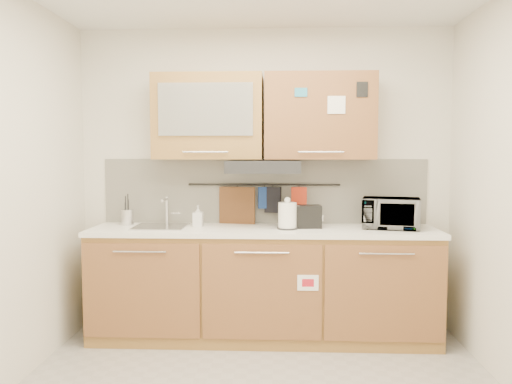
{
  "coord_description": "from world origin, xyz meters",
  "views": [
    {
      "loc": [
        0.12,
        -2.85,
        1.52
      ],
      "look_at": [
        -0.05,
        1.05,
        1.23
      ],
      "focal_mm": 35.0,
      "sensor_mm": 36.0,
      "label": 1
    }
  ],
  "objects": [
    {
      "name": "utensil_crock",
      "position": [
        -1.16,
        1.32,
        0.99
      ],
      "size": [
        0.14,
        0.14,
        0.26
      ],
      "rotation": [
        0.0,
        0.0,
        -0.4
      ],
      "color": "silver",
      "rests_on": "countertop"
    },
    {
      "name": "sink",
      "position": [
        -0.85,
        1.21,
        0.92
      ],
      "size": [
        0.42,
        0.4,
        0.26
      ],
      "color": "silver",
      "rests_on": "countertop"
    },
    {
      "name": "dark_pouch",
      "position": [
        0.08,
        1.44,
        1.13
      ],
      "size": [
        0.15,
        0.07,
        0.22
      ],
      "primitive_type": "cube",
      "rotation": [
        0.0,
        0.0,
        -0.21
      ],
      "color": "black",
      "rests_on": "utensil_rail"
    },
    {
      "name": "wall_back",
      "position": [
        0.0,
        1.5,
        1.3
      ],
      "size": [
        3.2,
        0.0,
        3.2
      ],
      "primitive_type": "plane",
      "rotation": [
        1.57,
        0.0,
        0.0
      ],
      "color": "silver",
      "rests_on": "ground"
    },
    {
      "name": "soap_bottle",
      "position": [
        -0.55,
        1.27,
        1.01
      ],
      "size": [
        0.08,
        0.08,
        0.18
      ],
      "primitive_type": "imported",
      "rotation": [
        0.0,
        0.0,
        -0.05
      ],
      "color": "#999999",
      "rests_on": "countertop"
    },
    {
      "name": "backsplash",
      "position": [
        0.0,
        1.49,
        1.2
      ],
      "size": [
        2.8,
        0.02,
        0.56
      ],
      "primitive_type": "cube",
      "color": "silver",
      "rests_on": "countertop"
    },
    {
      "name": "countertop",
      "position": [
        0.0,
        1.19,
        0.9
      ],
      "size": [
        2.82,
        0.62,
        0.04
      ],
      "primitive_type": "cube",
      "color": "white",
      "rests_on": "base_cabinet"
    },
    {
      "name": "microwave",
      "position": [
        1.04,
        1.22,
        1.04
      ],
      "size": [
        0.5,
        0.39,
        0.25
      ],
      "primitive_type": "imported",
      "rotation": [
        0.0,
        0.0,
        -0.22
      ],
      "color": "#999999",
      "rests_on": "countertop"
    },
    {
      "name": "pot_holder",
      "position": [
        0.3,
        1.44,
        1.16
      ],
      "size": [
        0.13,
        0.04,
        0.16
      ],
      "primitive_type": "cube",
      "rotation": [
        0.0,
        0.0,
        -0.12
      ],
      "color": "red",
      "rests_on": "utensil_rail"
    },
    {
      "name": "utensil_rail",
      "position": [
        0.0,
        1.45,
        1.26
      ],
      "size": [
        1.3,
        0.02,
        0.02
      ],
      "primitive_type": "cylinder",
      "rotation": [
        0.0,
        1.57,
        0.0
      ],
      "color": "black",
      "rests_on": "backsplash"
    },
    {
      "name": "oven_mitt",
      "position": [
        0.01,
        1.44,
        1.15
      ],
      "size": [
        0.11,
        0.06,
        0.18
      ],
      "primitive_type": "cube",
      "rotation": [
        0.0,
        0.0,
        0.33
      ],
      "color": "navy",
      "rests_on": "utensil_rail"
    },
    {
      "name": "range_hood",
      "position": [
        0.0,
        1.25,
        1.42
      ],
      "size": [
        0.6,
        0.46,
        0.1
      ],
      "primitive_type": "cube",
      "color": "black",
      "rests_on": "upper_cabinets"
    },
    {
      "name": "cutting_board",
      "position": [
        -0.23,
        1.44,
        1.05
      ],
      "size": [
        0.31,
        0.08,
        0.39
      ],
      "primitive_type": "cube",
      "rotation": [
        0.0,
        0.0,
        -0.19
      ],
      "color": "brown",
      "rests_on": "utensil_rail"
    },
    {
      "name": "upper_cabinets",
      "position": [
        -0.0,
        1.32,
        1.83
      ],
      "size": [
        1.82,
        0.37,
        0.7
      ],
      "color": "#A07139",
      "rests_on": "wall_back"
    },
    {
      "name": "toaster",
      "position": [
        0.35,
        1.22,
        1.01
      ],
      "size": [
        0.26,
        0.17,
        0.19
      ],
      "rotation": [
        0.0,
        0.0,
        0.1
      ],
      "color": "black",
      "rests_on": "countertop"
    },
    {
      "name": "base_cabinet",
      "position": [
        0.0,
        1.19,
        0.41
      ],
      "size": [
        2.8,
        0.64,
        0.88
      ],
      "color": "#A07139",
      "rests_on": "floor"
    },
    {
      "name": "kettle",
      "position": [
        0.2,
        1.14,
        1.02
      ],
      "size": [
        0.19,
        0.18,
        0.26
      ],
      "rotation": [
        0.0,
        0.0,
        0.27
      ],
      "color": "white",
      "rests_on": "countertop"
    }
  ]
}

